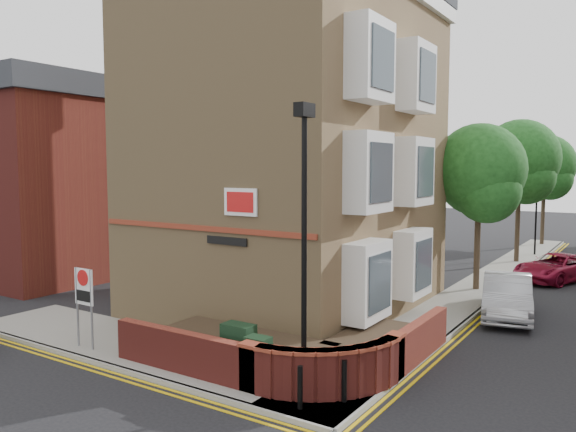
# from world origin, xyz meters

# --- Properties ---
(ground) EXTENTS (120.00, 120.00, 0.00)m
(ground) POSITION_xyz_m (0.00, 0.00, 0.00)
(ground) COLOR black
(ground) RESTS_ON ground
(pavement_corner) EXTENTS (13.00, 3.00, 0.12)m
(pavement_corner) POSITION_xyz_m (-3.50, 1.50, 0.06)
(pavement_corner) COLOR gray
(pavement_corner) RESTS_ON ground
(pavement_main) EXTENTS (2.00, 32.00, 0.12)m
(pavement_main) POSITION_xyz_m (2.00, 16.00, 0.06)
(pavement_main) COLOR gray
(pavement_main) RESTS_ON ground
(kerb_side) EXTENTS (13.00, 0.15, 0.12)m
(kerb_side) POSITION_xyz_m (-3.50, 0.00, 0.06)
(kerb_side) COLOR gray
(kerb_side) RESTS_ON ground
(kerb_main_near) EXTENTS (0.15, 32.00, 0.12)m
(kerb_main_near) POSITION_xyz_m (3.00, 16.00, 0.06)
(kerb_main_near) COLOR gray
(kerb_main_near) RESTS_ON ground
(yellow_lines_side) EXTENTS (13.00, 0.28, 0.01)m
(yellow_lines_side) POSITION_xyz_m (-3.50, -0.25, 0.01)
(yellow_lines_side) COLOR gold
(yellow_lines_side) RESTS_ON ground
(yellow_lines_main) EXTENTS (0.28, 32.00, 0.01)m
(yellow_lines_main) POSITION_xyz_m (3.25, 16.00, 0.01)
(yellow_lines_main) COLOR gold
(yellow_lines_main) RESTS_ON ground
(corner_building) EXTENTS (8.95, 10.40, 13.60)m
(corner_building) POSITION_xyz_m (-2.84, 8.00, 6.23)
(corner_building) COLOR #9F8054
(corner_building) RESTS_ON ground
(garden_wall) EXTENTS (6.80, 6.00, 1.20)m
(garden_wall) POSITION_xyz_m (0.00, 2.50, 0.00)
(garden_wall) COLOR maroon
(garden_wall) RESTS_ON ground
(lamppost) EXTENTS (0.25, 0.50, 6.30)m
(lamppost) POSITION_xyz_m (1.60, 1.20, 3.34)
(lamppost) COLOR black
(lamppost) RESTS_ON pavement_corner
(utility_cabinet_large) EXTENTS (0.80, 0.45, 1.20)m
(utility_cabinet_large) POSITION_xyz_m (-0.30, 1.30, 0.72)
(utility_cabinet_large) COLOR black
(utility_cabinet_large) RESTS_ON pavement_corner
(utility_cabinet_small) EXTENTS (0.55, 0.40, 1.10)m
(utility_cabinet_small) POSITION_xyz_m (0.50, 1.00, 0.67)
(utility_cabinet_small) COLOR black
(utility_cabinet_small) RESTS_ON pavement_corner
(bollard_near) EXTENTS (0.11, 0.11, 0.90)m
(bollard_near) POSITION_xyz_m (2.00, 0.40, 0.57)
(bollard_near) COLOR black
(bollard_near) RESTS_ON pavement_corner
(bollard_far) EXTENTS (0.11, 0.11, 0.90)m
(bollard_far) POSITION_xyz_m (2.60, 1.20, 0.57)
(bollard_far) COLOR black
(bollard_far) RESTS_ON pavement_corner
(zone_sign) EXTENTS (0.72, 0.07, 2.20)m
(zone_sign) POSITION_xyz_m (-5.00, 0.50, 1.64)
(zone_sign) COLOR slate
(zone_sign) RESTS_ON pavement_corner
(side_building) EXTENTS (6.40, 10.40, 9.00)m
(side_building) POSITION_xyz_m (-15.00, 8.00, 4.55)
(side_building) COLOR maroon
(side_building) RESTS_ON ground
(tree_near) EXTENTS (3.64, 3.65, 6.70)m
(tree_near) POSITION_xyz_m (2.00, 14.05, 4.70)
(tree_near) COLOR #382B1E
(tree_near) RESTS_ON pavement_main
(tree_mid) EXTENTS (4.03, 4.03, 7.42)m
(tree_mid) POSITION_xyz_m (2.00, 22.05, 5.20)
(tree_mid) COLOR #382B1E
(tree_mid) RESTS_ON pavement_main
(tree_far) EXTENTS (3.81, 3.81, 7.00)m
(tree_far) POSITION_xyz_m (2.00, 30.05, 4.91)
(tree_far) COLOR #382B1E
(tree_far) RESTS_ON pavement_main
(traffic_light_assembly) EXTENTS (0.20, 0.16, 4.20)m
(traffic_light_assembly) POSITION_xyz_m (2.40, 25.00, 2.78)
(traffic_light_assembly) COLOR black
(traffic_light_assembly) RESTS_ON pavement_main
(silver_car_near) EXTENTS (2.40, 4.57, 1.43)m
(silver_car_near) POSITION_xyz_m (3.90, 10.60, 0.72)
(silver_car_near) COLOR #9B9DA2
(silver_car_near) RESTS_ON ground
(red_car_main) EXTENTS (3.69, 4.85, 1.22)m
(red_car_main) POSITION_xyz_m (4.45, 18.10, 0.61)
(red_car_main) COLOR maroon
(red_car_main) RESTS_ON ground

